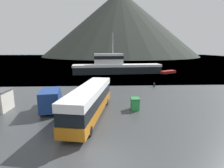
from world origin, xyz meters
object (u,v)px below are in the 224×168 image
object	(u,v)px
tour_bus	(90,100)
delivery_van	(51,99)
storage_bin	(135,104)
small_boat	(168,72)
fishing_boat	(115,66)

from	to	relation	value
tour_bus	delivery_van	world-z (taller)	tour_bus
storage_bin	tour_bus	bearing A→B (deg)	-159.33
tour_bus	storage_bin	bearing A→B (deg)	31.28
tour_bus	storage_bin	world-z (taller)	tour_bus
delivery_van	small_boat	distance (m)	40.13
tour_bus	storage_bin	xyz separation A→B (m)	(5.24, 1.98, -1.13)
small_boat	tour_bus	bearing A→B (deg)	-62.08
delivery_van	storage_bin	xyz separation A→B (m)	(10.12, -0.29, -0.62)
delivery_van	storage_bin	bearing A→B (deg)	-11.45
fishing_boat	delivery_van	bearing A→B (deg)	-22.24
storage_bin	small_boat	world-z (taller)	storage_bin
delivery_van	fishing_boat	bearing A→B (deg)	62.72
tour_bus	delivery_van	xyz separation A→B (m)	(-4.87, 2.27, -0.51)
fishing_boat	small_boat	xyz separation A→B (m)	(15.82, -0.07, -1.79)
delivery_van	storage_bin	distance (m)	10.14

